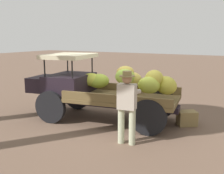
% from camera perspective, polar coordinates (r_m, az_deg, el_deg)
% --- Properties ---
extents(ground_plane, '(60.00, 60.00, 0.00)m').
position_cam_1_polar(ground_plane, '(7.81, 0.91, -7.26)').
color(ground_plane, brown).
extents(truck, '(4.62, 2.32, 1.90)m').
position_cam_1_polar(truck, '(7.83, -3.09, -0.13)').
color(truck, black).
rests_on(truck, ground).
extents(farmer, '(0.52, 0.48, 1.67)m').
position_cam_1_polar(farmer, '(5.97, 3.20, -3.44)').
color(farmer, '#B6BC99').
rests_on(farmer, ground).
extents(wooden_crate, '(0.62, 0.59, 0.40)m').
position_cam_1_polar(wooden_crate, '(7.70, 15.63, -6.39)').
color(wooden_crate, olive).
rests_on(wooden_crate, ground).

